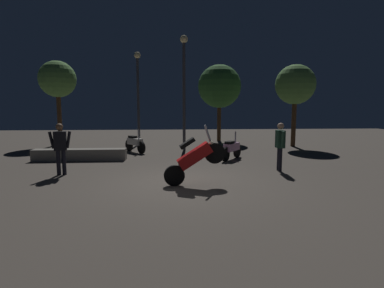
% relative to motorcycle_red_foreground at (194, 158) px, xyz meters
% --- Properties ---
extents(ground_plane, '(40.00, 40.00, 0.00)m').
position_rel_motorcycle_red_foreground_xyz_m(ground_plane, '(-0.33, 0.29, -0.74)').
color(ground_plane, '#4C443D').
extents(motorcycle_red_foreground, '(1.66, 0.37, 1.63)m').
position_rel_motorcycle_red_foreground_xyz_m(motorcycle_red_foreground, '(0.00, 0.00, 0.00)').
color(motorcycle_red_foreground, black).
rests_on(motorcycle_red_foreground, ground_plane).
extents(motorcycle_pink_parked_left, '(1.06, 1.40, 1.11)m').
position_rel_motorcycle_red_foreground_xyz_m(motorcycle_pink_parked_left, '(1.81, 3.90, -0.31)').
color(motorcycle_pink_parked_left, black).
rests_on(motorcycle_pink_parked_left, ground_plane).
extents(motorcycle_white_parked_right, '(1.08, 1.38, 1.11)m').
position_rel_motorcycle_red_foreground_xyz_m(motorcycle_white_parked_right, '(-2.31, 6.12, -0.31)').
color(motorcycle_white_parked_right, black).
rests_on(motorcycle_white_parked_right, ground_plane).
extents(person_rider_beside, '(0.66, 0.32, 1.61)m').
position_rel_motorcycle_red_foreground_xyz_m(person_rider_beside, '(-4.03, 1.53, 0.21)').
color(person_rider_beside, black).
rests_on(person_rider_beside, ground_plane).
extents(person_bystander_far, '(0.26, 0.66, 1.59)m').
position_rel_motorcycle_red_foreground_xyz_m(person_bystander_far, '(2.96, 1.65, 0.20)').
color(person_bystander_far, black).
rests_on(person_bystander_far, ground_plane).
extents(streetlamp_near, '(0.36, 0.36, 5.40)m').
position_rel_motorcycle_red_foreground_xyz_m(streetlamp_near, '(0.01, 6.42, 2.65)').
color(streetlamp_near, '#38383D').
rests_on(streetlamp_near, ground_plane).
extents(streetlamp_far, '(0.36, 0.36, 5.11)m').
position_rel_motorcycle_red_foreground_xyz_m(streetlamp_far, '(-2.43, 9.16, 2.49)').
color(streetlamp_far, '#38383D').
rests_on(streetlamp_far, ground_plane).
extents(tree_left_bg, '(2.08, 2.08, 4.32)m').
position_rel_motorcycle_red_foreground_xyz_m(tree_left_bg, '(5.92, 7.69, 2.50)').
color(tree_left_bg, '#4C331E').
rests_on(tree_left_bg, ground_plane).
extents(tree_center_bg, '(2.62, 2.62, 4.67)m').
position_rel_motorcycle_red_foreground_xyz_m(tree_center_bg, '(2.36, 10.54, 2.60)').
color(tree_center_bg, '#4C331E').
rests_on(tree_center_bg, ground_plane).
extents(tree_right_bg, '(2.01, 2.01, 4.65)m').
position_rel_motorcycle_red_foreground_xyz_m(tree_right_bg, '(-6.90, 9.53, 2.86)').
color(tree_right_bg, '#4C331E').
rests_on(tree_right_bg, ground_plane).
extents(planter_wall_low, '(3.62, 0.50, 0.45)m').
position_rel_motorcycle_red_foreground_xyz_m(planter_wall_low, '(-4.24, 4.14, -0.52)').
color(planter_wall_low, gray).
rests_on(planter_wall_low, ground_plane).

